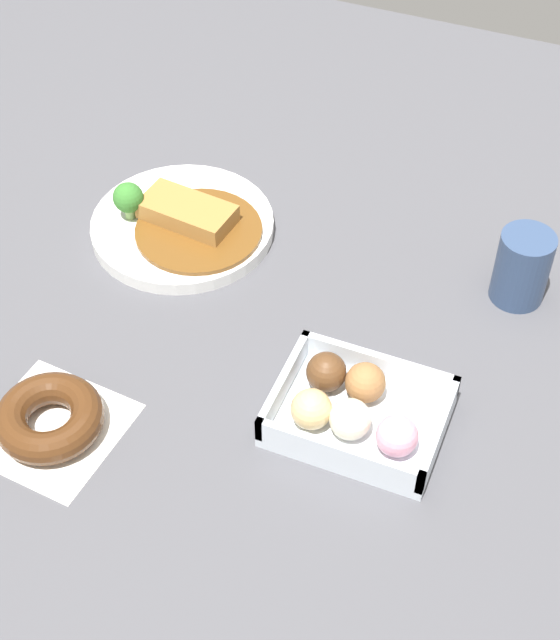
{
  "coord_description": "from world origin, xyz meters",
  "views": [
    {
      "loc": [
        0.31,
        -0.66,
        0.82
      ],
      "look_at": [
        0.02,
        0.03,
        0.03
      ],
      "focal_mm": 53.71,
      "sensor_mm": 36.0,
      "label": 1
    }
  ],
  "objects_px": {
    "coffee_mug": "(522,267)",
    "chocolate_ring_donut": "(50,419)",
    "curry_plate": "(182,223)",
    "donut_box": "(354,410)"
  },
  "relations": [
    {
      "from": "donut_box",
      "to": "chocolate_ring_donut",
      "type": "relative_size",
      "value": 1.16
    },
    {
      "from": "chocolate_ring_donut",
      "to": "coffee_mug",
      "type": "height_order",
      "value": "coffee_mug"
    },
    {
      "from": "coffee_mug",
      "to": "curry_plate",
      "type": "bearing_deg",
      "value": -173.31
    },
    {
      "from": "curry_plate",
      "to": "donut_box",
      "type": "xyz_separation_m",
      "value": [
        0.31,
        -0.21,
        0.01
      ]
    },
    {
      "from": "donut_box",
      "to": "chocolate_ring_donut",
      "type": "xyz_separation_m",
      "value": [
        -0.29,
        -0.13,
        -0.01
      ]
    },
    {
      "from": "curry_plate",
      "to": "donut_box",
      "type": "distance_m",
      "value": 0.37
    },
    {
      "from": "curry_plate",
      "to": "donut_box",
      "type": "relative_size",
      "value": 1.3
    },
    {
      "from": "coffee_mug",
      "to": "chocolate_ring_donut",
      "type": "bearing_deg",
      "value": -136.84
    },
    {
      "from": "curry_plate",
      "to": "coffee_mug",
      "type": "bearing_deg",
      "value": 6.69
    },
    {
      "from": "curry_plate",
      "to": "chocolate_ring_donut",
      "type": "bearing_deg",
      "value": -88.12
    }
  ]
}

